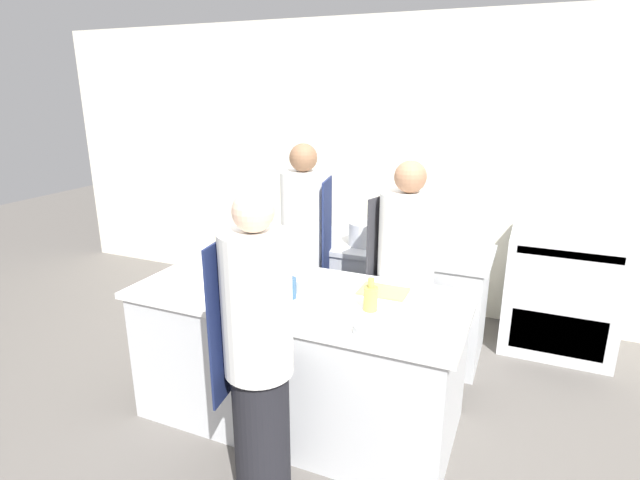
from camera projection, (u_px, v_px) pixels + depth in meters
name	position (u px, v px, depth m)	size (l,w,h in m)	color
ground_plane	(300.00, 415.00, 3.43)	(16.00, 16.00, 0.00)	#605B56
wall_back	(392.00, 168.00, 4.88)	(8.00, 0.06, 2.80)	silver
prep_counter	(299.00, 356.00, 3.29)	(2.12, 0.95, 0.91)	silver
pass_counter	(387.00, 296.00, 4.24)	(1.64, 0.72, 0.91)	silver
oven_range	(560.00, 294.00, 4.20)	(0.87, 0.68, 0.98)	silver
chef_at_prep_near	(258.00, 358.00, 2.50)	(0.38, 0.36, 1.71)	black
chef_at_stove	(305.00, 256.00, 3.93)	(0.39, 0.38, 1.76)	black
chef_at_pass_far	(404.00, 282.00, 3.50)	(0.45, 0.43, 1.70)	black
bottle_olive_oil	(242.00, 264.00, 3.44)	(0.06, 0.06, 0.21)	#19471E
bottle_vinegar	(371.00, 298.00, 2.89)	(0.08, 0.08, 0.20)	#B2A84C
bottle_wine	(290.00, 287.00, 3.06)	(0.08, 0.08, 0.18)	#2D5175
bottle_cooking_oil	(205.00, 252.00, 3.66)	(0.07, 0.07, 0.21)	silver
bottle_sauce	(228.00, 258.00, 3.42)	(0.07, 0.07, 0.31)	black
bowl_mixing_large	(266.00, 275.00, 3.35)	(0.28, 0.28, 0.07)	#B7BABC
bowl_prep_small	(368.00, 329.00, 2.63)	(0.16, 0.16, 0.05)	#B7BABC
bowl_ceramic_blue	(309.00, 281.00, 3.23)	(0.26, 0.26, 0.08)	#B7BABC
cup	(220.00, 283.00, 3.20)	(0.07, 0.07, 0.09)	#B2382D
cutting_board	(383.00, 291.00, 3.16)	(0.30, 0.22, 0.01)	tan
stockpot	(363.00, 234.00, 4.08)	(0.24, 0.24, 0.19)	silver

